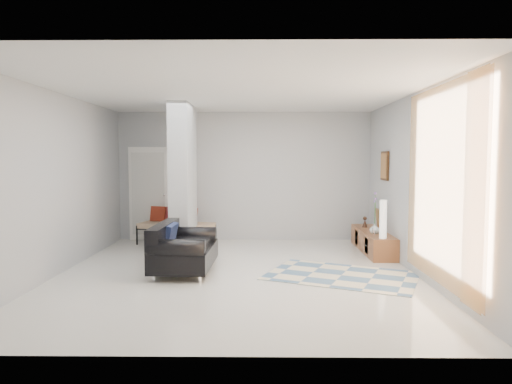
{
  "coord_description": "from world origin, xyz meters",
  "views": [
    {
      "loc": [
        0.38,
        -6.98,
        1.78
      ],
      "look_at": [
        0.29,
        0.6,
        1.23
      ],
      "focal_mm": 32.0,
      "sensor_mm": 36.0,
      "label": 1
    }
  ],
  "objects": [
    {
      "name": "floor",
      "position": [
        0.0,
        0.0,
        0.0
      ],
      "size": [
        6.0,
        6.0,
        0.0
      ],
      "primitive_type": "plane",
      "color": "silver",
      "rests_on": "ground"
    },
    {
      "name": "ceiling",
      "position": [
        0.0,
        0.0,
        2.8
      ],
      "size": [
        6.0,
        6.0,
        0.0
      ],
      "primitive_type": "plane",
      "rotation": [
        3.14,
        0.0,
        0.0
      ],
      "color": "white",
      "rests_on": "wall_back"
    },
    {
      "name": "wall_back",
      "position": [
        0.0,
        3.0,
        1.4
      ],
      "size": [
        6.0,
        0.0,
        6.0
      ],
      "primitive_type": "plane",
      "rotation": [
        1.57,
        0.0,
        0.0
      ],
      "color": "#AFB1B3",
      "rests_on": "ground"
    },
    {
      "name": "wall_front",
      "position": [
        0.0,
        -3.0,
        1.4
      ],
      "size": [
        6.0,
        0.0,
        6.0
      ],
      "primitive_type": "plane",
      "rotation": [
        -1.57,
        0.0,
        0.0
      ],
      "color": "#AFB1B3",
      "rests_on": "ground"
    },
    {
      "name": "wall_left",
      "position": [
        -2.75,
        0.0,
        1.4
      ],
      "size": [
        0.0,
        6.0,
        6.0
      ],
      "primitive_type": "plane",
      "rotation": [
        1.57,
        0.0,
        1.57
      ],
      "color": "#AFB1B3",
      "rests_on": "ground"
    },
    {
      "name": "wall_right",
      "position": [
        2.75,
        0.0,
        1.4
      ],
      "size": [
        0.0,
        6.0,
        6.0
      ],
      "primitive_type": "plane",
      "rotation": [
        1.57,
        0.0,
        -1.57
      ],
      "color": "#AFB1B3",
      "rests_on": "ground"
    },
    {
      "name": "partition_column",
      "position": [
        -1.1,
        1.6,
        1.4
      ],
      "size": [
        0.35,
        1.2,
        2.8
      ],
      "primitive_type": "cube",
      "color": "#AAAEB1",
      "rests_on": "floor"
    },
    {
      "name": "hallway_door",
      "position": [
        -2.1,
        2.96,
        1.02
      ],
      "size": [
        0.85,
        0.06,
        2.04
      ],
      "primitive_type": "cube",
      "color": "white",
      "rests_on": "floor"
    },
    {
      "name": "curtain",
      "position": [
        2.67,
        -1.15,
        1.45
      ],
      "size": [
        0.0,
        2.55,
        2.55
      ],
      "primitive_type": "plane",
      "rotation": [
        1.57,
        0.0,
        1.57
      ],
      "color": "#F8A341",
      "rests_on": "wall_right"
    },
    {
      "name": "wall_art",
      "position": [
        2.72,
        1.7,
        1.65
      ],
      "size": [
        0.04,
        0.45,
        0.55
      ],
      "primitive_type": "cube",
      "color": "#3A220F",
      "rests_on": "wall_right"
    },
    {
      "name": "media_console",
      "position": [
        2.52,
        1.7,
        0.2
      ],
      "size": [
        0.45,
        1.93,
        0.8
      ],
      "color": "brown",
      "rests_on": "floor"
    },
    {
      "name": "loveseat",
      "position": [
        -0.9,
        0.13,
        0.36
      ],
      "size": [
        0.92,
        1.52,
        0.76
      ],
      "rotation": [
        0.0,
        0.0,
        -0.03
      ],
      "color": "silver",
      "rests_on": "floor"
    },
    {
      "name": "daybed",
      "position": [
        -1.42,
        2.49,
        0.43
      ],
      "size": [
        1.65,
        1.02,
        0.77
      ],
      "rotation": [
        0.0,
        0.0,
        -0.27
      ],
      "color": "black",
      "rests_on": "floor"
    },
    {
      "name": "area_rug",
      "position": [
        1.6,
        -0.14,
        0.01
      ],
      "size": [
        2.58,
        2.21,
        0.01
      ],
      "primitive_type": "cube",
      "rotation": [
        0.0,
        0.0,
        -0.41
      ],
      "color": "beige",
      "rests_on": "floor"
    },
    {
      "name": "cylinder_lamp",
      "position": [
        2.5,
        0.92,
        0.73
      ],
      "size": [
        0.12,
        0.12,
        0.67
      ],
      "primitive_type": "cylinder",
      "color": "silver",
      "rests_on": "media_console"
    },
    {
      "name": "bronze_figurine",
      "position": [
        2.47,
        2.18,
        0.51
      ],
      "size": [
        0.12,
        0.12,
        0.22
      ],
      "primitive_type": null,
      "rotation": [
        0.0,
        0.0,
        -0.13
      ],
      "color": "#331F16",
      "rests_on": "media_console"
    },
    {
      "name": "vase",
      "position": [
        2.47,
        1.37,
        0.5
      ],
      "size": [
        0.21,
        0.21,
        0.19
      ],
      "primitive_type": "imported",
      "rotation": [
        0.0,
        0.0,
        -0.14
      ],
      "color": "white",
      "rests_on": "media_console"
    }
  ]
}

